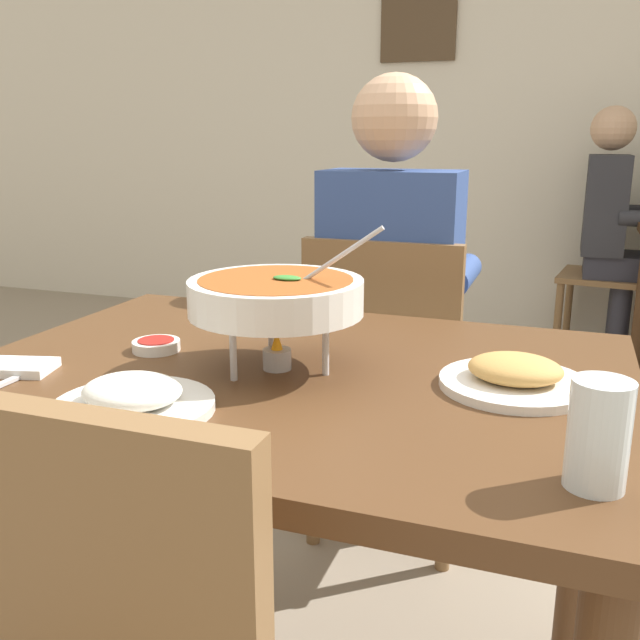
% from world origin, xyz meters
% --- Properties ---
extents(cafe_rear_partition, '(10.00, 0.10, 3.00)m').
position_xyz_m(cafe_rear_partition, '(0.00, 3.22, 1.50)').
color(cafe_rear_partition, beige).
rests_on(cafe_rear_partition, ground_plane).
extents(picture_frame_hung, '(0.44, 0.03, 0.56)m').
position_xyz_m(picture_frame_hung, '(-0.48, 3.16, 1.87)').
color(picture_frame_hung, '#4C3823').
extents(dining_table_main, '(1.16, 0.85, 0.76)m').
position_xyz_m(dining_table_main, '(0.00, 0.00, 0.64)').
color(dining_table_main, '#51331C').
rests_on(dining_table_main, ground_plane).
extents(chair_diner_main, '(0.44, 0.44, 0.90)m').
position_xyz_m(chair_diner_main, '(-0.00, 0.71, 0.51)').
color(chair_diner_main, brown).
rests_on(chair_diner_main, ground_plane).
extents(diner_main, '(0.40, 0.45, 1.31)m').
position_xyz_m(diner_main, '(0.00, 0.75, 0.75)').
color(diner_main, '#2D2D38').
rests_on(diner_main, ground_plane).
extents(curry_bowl, '(0.33, 0.30, 0.26)m').
position_xyz_m(curry_bowl, '(-0.02, -0.01, 0.89)').
color(curry_bowl, silver).
rests_on(curry_bowl, dining_table_main).
extents(rice_plate, '(0.24, 0.24, 0.06)m').
position_xyz_m(rice_plate, '(-0.14, -0.27, 0.78)').
color(rice_plate, white).
rests_on(rice_plate, dining_table_main).
extents(appetizer_plate, '(0.24, 0.24, 0.06)m').
position_xyz_m(appetizer_plate, '(0.38, 0.03, 0.78)').
color(appetizer_plate, white).
rests_on(appetizer_plate, dining_table_main).
extents(sauce_dish, '(0.09, 0.09, 0.02)m').
position_xyz_m(sauce_dish, '(-0.28, 0.01, 0.77)').
color(sauce_dish, white).
rests_on(sauce_dish, dining_table_main).
extents(napkin_folded, '(0.14, 0.11, 0.02)m').
position_xyz_m(napkin_folded, '(-0.44, -0.18, 0.77)').
color(napkin_folded, white).
rests_on(napkin_folded, dining_table_main).
extents(spoon_utensil, '(0.01, 0.17, 0.01)m').
position_xyz_m(spoon_utensil, '(-0.41, -0.23, 0.76)').
color(spoon_utensil, silver).
rests_on(spoon_utensil, dining_table_main).
extents(drink_glass, '(0.07, 0.07, 0.13)m').
position_xyz_m(drink_glass, '(0.49, -0.28, 0.82)').
color(drink_glass, silver).
rests_on(drink_glass, dining_table_main).
extents(chair_bg_middle, '(0.49, 0.49, 0.90)m').
position_xyz_m(chair_bg_middle, '(0.73, 2.83, 0.51)').
color(chair_bg_middle, brown).
rests_on(chair_bg_middle, ground_plane).
extents(patron_bg_middle, '(0.45, 0.40, 1.31)m').
position_xyz_m(patron_bg_middle, '(0.65, 2.81, 0.75)').
color(patron_bg_middle, '#2D2D38').
rests_on(patron_bg_middle, ground_plane).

